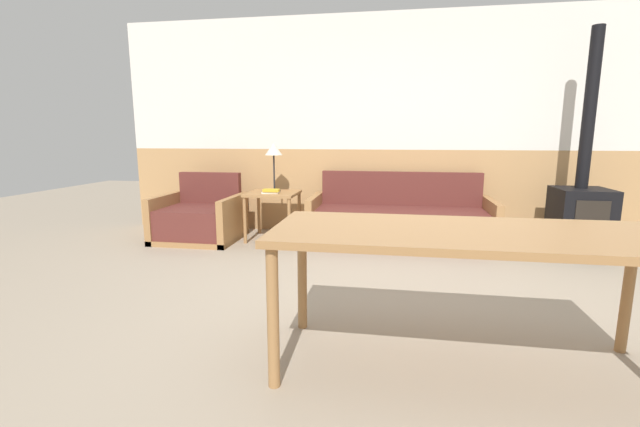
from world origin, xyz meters
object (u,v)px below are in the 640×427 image
at_px(armchair, 200,220).
at_px(dining_table, 468,244).
at_px(couch, 400,223).
at_px(side_table, 273,199).
at_px(table_lamp, 274,152).
at_px(wood_stove, 581,203).

relative_size(armchair, dining_table, 0.47).
relative_size(couch, armchair, 2.19).
height_order(armchair, dining_table, armchair).
bearing_deg(side_table, table_lamp, 93.76).
relative_size(couch, wood_stove, 0.89).
xyz_separation_m(armchair, table_lamp, (0.86, 0.29, 0.81)).
xyz_separation_m(couch, armchair, (-2.38, -0.21, -0.00)).
xyz_separation_m(couch, side_table, (-1.52, -0.03, 0.24)).
bearing_deg(wood_stove, armchair, -178.30).
height_order(couch, armchair, couch).
xyz_separation_m(couch, wood_stove, (1.89, -0.09, 0.29)).
distance_m(couch, armchair, 2.39).
xyz_separation_m(side_table, table_lamp, (-0.01, 0.10, 0.56)).
bearing_deg(table_lamp, armchair, -161.45).
distance_m(side_table, table_lamp, 0.57).
distance_m(couch, wood_stove, 1.91).
height_order(table_lamp, dining_table, table_lamp).
relative_size(side_table, dining_table, 0.29).
xyz_separation_m(armchair, wood_stove, (4.27, 0.13, 0.30)).
bearing_deg(dining_table, armchair, 136.98).
bearing_deg(dining_table, couch, 96.34).
distance_m(side_table, wood_stove, 3.40).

